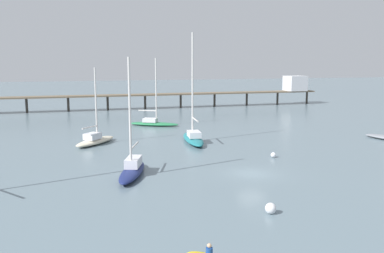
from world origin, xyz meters
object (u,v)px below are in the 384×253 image
(sailboat_navy, at_px, (132,168))
(mooring_buoy_inner, at_px, (271,208))
(sailboat_teal, at_px, (193,136))
(mooring_buoy_mid, at_px, (273,155))
(sailboat_cream, at_px, (95,139))
(sailboat_green, at_px, (154,122))
(pier, at_px, (213,90))

(sailboat_navy, distance_m, mooring_buoy_inner, 14.51)
(sailboat_teal, relative_size, mooring_buoy_mid, 24.20)
(sailboat_cream, bearing_deg, mooring_buoy_inner, -70.40)
(sailboat_navy, relative_size, sailboat_green, 0.98)
(sailboat_cream, bearing_deg, mooring_buoy_mid, -35.91)
(sailboat_cream, relative_size, mooring_buoy_inner, 12.48)
(sailboat_cream, relative_size, sailboat_green, 0.88)
(pier, relative_size, sailboat_cream, 8.70)
(sailboat_teal, xyz_separation_m, sailboat_navy, (-9.91, -13.43, -0.06))
(sailboat_teal, distance_m, sailboat_cream, 12.52)
(pier, height_order, sailboat_navy, sailboat_navy)
(sailboat_teal, bearing_deg, mooring_buoy_mid, -61.28)
(sailboat_navy, bearing_deg, sailboat_cream, 98.52)
(sailboat_cream, bearing_deg, pier, 52.11)
(sailboat_teal, distance_m, sailboat_navy, 16.69)
(pier, height_order, sailboat_cream, sailboat_cream)
(pier, height_order, sailboat_teal, sailboat_teal)
(pier, distance_m, sailboat_teal, 43.29)
(sailboat_teal, height_order, mooring_buoy_inner, sailboat_teal)
(sailboat_green, bearing_deg, sailboat_teal, -81.91)
(sailboat_teal, bearing_deg, sailboat_cream, 168.87)
(sailboat_cream, bearing_deg, sailboat_green, 51.73)
(pier, xyz_separation_m, sailboat_teal, (-16.79, -39.77, -3.12))
(sailboat_teal, xyz_separation_m, sailboat_green, (-2.16, 15.24, -0.17))
(sailboat_teal, height_order, mooring_buoy_mid, sailboat_teal)
(sailboat_navy, relative_size, mooring_buoy_inner, 13.93)
(pier, bearing_deg, mooring_buoy_inner, -106.20)
(sailboat_cream, distance_m, mooring_buoy_mid, 22.43)
(mooring_buoy_inner, bearing_deg, sailboat_navy, 121.86)
(pier, relative_size, sailboat_navy, 7.79)
(sailboat_teal, xyz_separation_m, mooring_buoy_inner, (-2.25, -25.75, -0.40))
(sailboat_green, relative_size, mooring_buoy_mid, 18.92)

